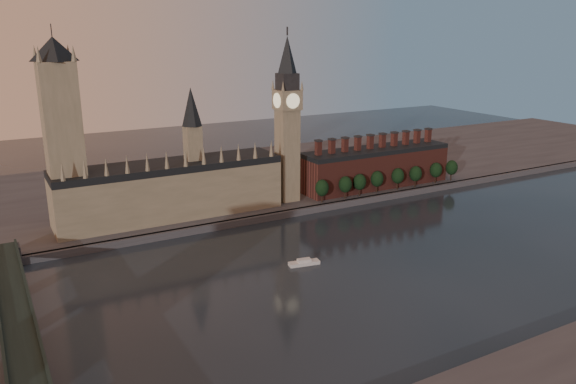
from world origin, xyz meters
name	(u,v)px	position (x,y,z in m)	size (l,w,h in m)	color
ground	(382,270)	(0.00, 0.00, 0.00)	(900.00, 900.00, 0.00)	black
north_bank	(231,181)	(0.00, 178.04, 2.00)	(900.00, 182.00, 4.00)	#4C4C52
palace_of_westminster	(171,187)	(-64.41, 114.91, 21.63)	(130.00, 30.30, 74.00)	gray
victoria_tower	(62,131)	(-120.00, 115.00, 59.09)	(24.00, 24.00, 108.00)	gray
big_ben	(287,118)	(10.00, 110.00, 56.83)	(15.00, 15.00, 107.00)	gray
chimney_block	(375,167)	(80.00, 110.00, 17.82)	(110.00, 25.00, 37.00)	brown
embankment_tree_0	(322,188)	(26.38, 94.44, 13.47)	(8.60, 8.60, 14.88)	black
embankment_tree_1	(345,184)	(43.97, 94.16, 13.47)	(8.60, 8.60, 14.88)	black
embankment_tree_2	(360,182)	(55.74, 94.76, 13.47)	(8.60, 8.60, 14.88)	black
embankment_tree_3	(377,179)	(70.62, 95.48, 13.47)	(8.60, 8.60, 14.88)	black
embankment_tree_4	(398,176)	(88.02, 95.13, 13.47)	(8.60, 8.60, 14.88)	black
embankment_tree_5	(416,174)	(102.71, 93.76, 13.47)	(8.60, 8.60, 14.88)	black
embankment_tree_6	(436,170)	(122.67, 95.03, 13.47)	(8.60, 8.60, 14.88)	black
embankment_tree_7	(452,168)	(137.90, 95.07, 13.47)	(8.60, 8.60, 14.88)	black
westminster_bridge	(21,344)	(-155.00, -2.70, 7.44)	(14.00, 200.00, 11.55)	black
river_boat	(304,263)	(-29.27, 22.77, 1.16)	(15.63, 6.80, 3.02)	silver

